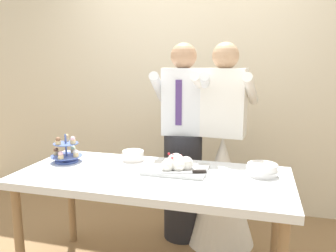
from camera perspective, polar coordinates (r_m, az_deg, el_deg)
rear_wall at (r=3.47m, az=4.44°, el=9.83°), size 5.20×0.10×2.90m
dessert_table at (r=2.26m, az=-2.73°, el=-9.95°), size 1.80×0.80×0.78m
cupcake_stand at (r=2.59m, az=-16.95°, el=-4.18°), size 0.23×0.23×0.21m
main_cake_tray at (r=2.28m, az=1.46°, el=-6.70°), size 0.43×0.32×0.12m
plate_stack at (r=2.29m, az=15.75°, el=-7.14°), size 0.20×0.20×0.08m
round_cake at (r=2.51m, az=-5.98°, el=-5.26°), size 0.24×0.24×0.08m
person_groom at (r=2.83m, az=2.54°, el=-4.75°), size 0.52×0.54×1.66m
person_bride at (r=2.83m, az=9.19°, el=-8.37°), size 0.56×0.56×1.66m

